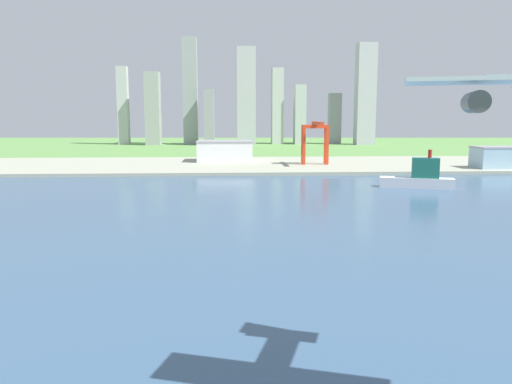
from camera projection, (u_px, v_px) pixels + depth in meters
The scene contains 8 objects.
ground_plane at pixel (275, 206), 233.04m from camera, with size 2400.00×2400.00×0.00m, color #5D8F48.
water_bay at pixel (291, 237), 173.79m from camera, with size 840.00×360.00×0.15m, color #385675.
industrial_pier at pixel (254, 165), 420.46m from camera, with size 840.00×140.00×2.50m, color #9DA18B.
ferry_boat at pixel (420, 177), 291.59m from camera, with size 42.51×21.06×22.43m.
port_crane_red at pixel (315, 134), 407.55m from camera, with size 21.46×41.36×35.06m.
warehouse_main at pixel (225, 151), 442.69m from camera, with size 48.53×37.51×18.01m.
warehouse_annex at pixel (497, 157), 382.60m from camera, with size 33.79×23.71×16.43m.
distant_skyline at pixel (253, 102), 746.10m from camera, with size 382.89×59.24×157.09m.
Camera 1 is at (-21.36, 71.37, 41.28)m, focal length 35.09 mm.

